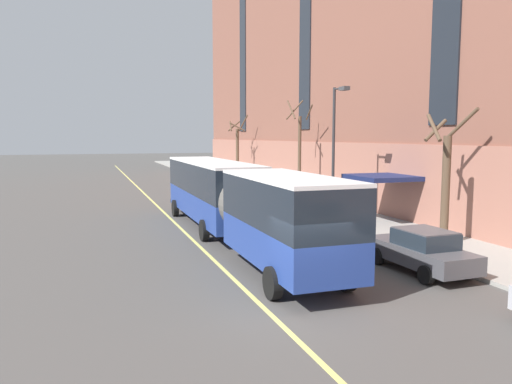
{
  "coord_description": "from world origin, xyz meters",
  "views": [
    {
      "loc": [
        -5.59,
        -12.35,
        4.83
      ],
      "look_at": [
        3.15,
        13.2,
        1.8
      ],
      "focal_mm": 35.0,
      "sensor_mm": 36.0,
      "label": 1
    }
  ],
  "objects_px": {
    "street_tree_mid_block": "(445,179)",
    "street_tree_far_uptown": "(299,151)",
    "street_tree_far_downtown": "(237,149)",
    "street_lamp": "(335,140)",
    "city_bus": "(233,197)",
    "parked_car_darkgray_0": "(421,250)"
  },
  "relations": [
    {
      "from": "street_tree_far_downtown",
      "to": "street_tree_mid_block",
      "type": "bearing_deg",
      "value": -89.96
    },
    {
      "from": "city_bus",
      "to": "street_tree_mid_block",
      "type": "relative_size",
      "value": 3.36
    },
    {
      "from": "street_tree_mid_block",
      "to": "street_tree_far_uptown",
      "type": "height_order",
      "value": "street_tree_far_uptown"
    },
    {
      "from": "street_tree_far_uptown",
      "to": "street_lamp",
      "type": "relative_size",
      "value": 1.0
    },
    {
      "from": "street_tree_mid_block",
      "to": "street_lamp",
      "type": "relative_size",
      "value": 0.81
    },
    {
      "from": "street_tree_far_downtown",
      "to": "street_lamp",
      "type": "distance_m",
      "value": 24.35
    },
    {
      "from": "parked_car_darkgray_0",
      "to": "street_tree_far_downtown",
      "type": "distance_m",
      "value": 34.46
    },
    {
      "from": "city_bus",
      "to": "street_tree_far_downtown",
      "type": "height_order",
      "value": "street_tree_far_downtown"
    },
    {
      "from": "parked_car_darkgray_0",
      "to": "street_tree_far_downtown",
      "type": "xyz_separation_m",
      "value": [
        3.46,
        34.18,
        2.72
      ]
    },
    {
      "from": "street_tree_far_downtown",
      "to": "street_lamp",
      "type": "relative_size",
      "value": 0.93
    },
    {
      "from": "street_lamp",
      "to": "parked_car_darkgray_0",
      "type": "bearing_deg",
      "value": -100.05
    },
    {
      "from": "street_tree_mid_block",
      "to": "street_lamp",
      "type": "bearing_deg",
      "value": 104.16
    },
    {
      "from": "street_tree_mid_block",
      "to": "street_tree_far_downtown",
      "type": "xyz_separation_m",
      "value": [
        -0.02,
        31.1,
        0.5
      ]
    },
    {
      "from": "street_tree_far_uptown",
      "to": "street_tree_mid_block",
      "type": "bearing_deg",
      "value": -89.91
    },
    {
      "from": "city_bus",
      "to": "street_tree_far_uptown",
      "type": "distance_m",
      "value": 14.24
    },
    {
      "from": "street_tree_far_uptown",
      "to": "street_tree_far_downtown",
      "type": "xyz_separation_m",
      "value": [
        0.0,
        15.55,
        -0.24
      ]
    },
    {
      "from": "parked_car_darkgray_0",
      "to": "street_tree_mid_block",
      "type": "xyz_separation_m",
      "value": [
        3.48,
        3.08,
        2.22
      ]
    },
    {
      "from": "city_bus",
      "to": "parked_car_darkgray_0",
      "type": "bearing_deg",
      "value": -55.86
    },
    {
      "from": "parked_car_darkgray_0",
      "to": "street_tree_mid_block",
      "type": "distance_m",
      "value": 5.16
    },
    {
      "from": "city_bus",
      "to": "street_tree_far_downtown",
      "type": "distance_m",
      "value": 28.27
    },
    {
      "from": "street_tree_mid_block",
      "to": "street_lamp",
      "type": "xyz_separation_m",
      "value": [
        -1.73,
        6.84,
        1.59
      ]
    },
    {
      "from": "street_tree_mid_block",
      "to": "street_tree_far_uptown",
      "type": "distance_m",
      "value": 15.56
    }
  ]
}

